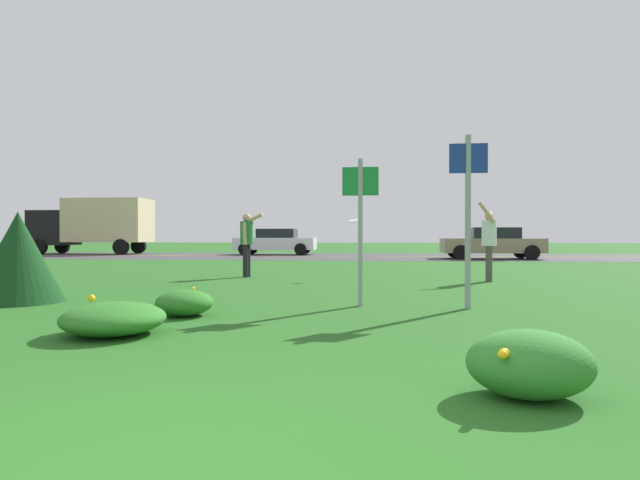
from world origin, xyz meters
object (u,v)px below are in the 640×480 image
(person_thrower_green_shirt, at_px, (247,239))
(car_tan_center_left, at_px, (492,243))
(box_truck_black, at_px, (94,223))
(person_catcher_white_shirt, at_px, (489,239))
(frisbee_white, at_px, (354,221))
(sign_post_near_path, at_px, (360,216))
(car_white_center_right, at_px, (276,241))
(sign_post_by_roadside, at_px, (468,204))

(person_thrower_green_shirt, relative_size, car_tan_center_left, 0.38)
(person_thrower_green_shirt, relative_size, box_truck_black, 0.25)
(person_catcher_white_shirt, distance_m, frisbee_white, 3.32)
(person_thrower_green_shirt, relative_size, person_catcher_white_shirt, 0.89)
(sign_post_near_path, bearing_deg, car_tan_center_left, 71.14)
(frisbee_white, relative_size, box_truck_black, 0.04)
(person_thrower_green_shirt, distance_m, frisbee_white, 2.85)
(person_catcher_white_shirt, bearing_deg, person_thrower_green_shirt, 173.00)
(person_catcher_white_shirt, relative_size, box_truck_black, 0.28)
(person_catcher_white_shirt, relative_size, car_tan_center_left, 0.42)
(box_truck_black, bearing_deg, person_catcher_white_shirt, -40.63)
(sign_post_near_path, distance_m, car_white_center_right, 21.45)
(person_catcher_white_shirt, height_order, box_truck_black, box_truck_black)
(sign_post_near_path, distance_m, person_thrower_green_shirt, 6.17)
(frisbee_white, relative_size, car_white_center_right, 0.06)
(sign_post_near_path, relative_size, person_thrower_green_shirt, 1.35)
(person_catcher_white_shirt, bearing_deg, sign_post_near_path, -122.66)
(sign_post_by_roadside, bearing_deg, car_tan_center_left, 76.34)
(frisbee_white, xyz_separation_m, car_white_center_right, (-4.93, 15.61, -0.73))
(person_catcher_white_shirt, bearing_deg, car_white_center_right, 116.70)
(frisbee_white, distance_m, car_tan_center_left, 12.99)
(person_thrower_green_shirt, bearing_deg, car_tan_center_left, 52.25)
(person_thrower_green_shirt, bearing_deg, frisbee_white, -2.72)
(person_catcher_white_shirt, xyz_separation_m, frisbee_white, (-3.23, 0.61, 0.47))
(car_white_center_right, distance_m, box_truck_black, 10.79)
(sign_post_near_path, distance_m, car_tan_center_left, 17.65)
(sign_post_by_roadside, height_order, person_catcher_white_shirt, sign_post_by_roadside)
(sign_post_near_path, height_order, sign_post_by_roadside, sign_post_by_roadside)
(car_white_center_right, relative_size, box_truck_black, 0.67)
(box_truck_black, bearing_deg, car_tan_center_left, -10.74)
(sign_post_by_roadside, height_order, car_white_center_right, sign_post_by_roadside)
(frisbee_white, bearing_deg, box_truck_black, 135.11)
(car_tan_center_left, xyz_separation_m, box_truck_black, (-21.66, 4.11, 1.06))
(box_truck_black, bearing_deg, car_white_center_right, 0.00)
(car_white_center_right, height_order, box_truck_black, box_truck_black)
(sign_post_by_roadside, distance_m, person_catcher_white_shirt, 4.94)
(person_catcher_white_shirt, height_order, car_white_center_right, person_catcher_white_shirt)
(sign_post_near_path, height_order, box_truck_black, box_truck_black)
(sign_post_by_roadside, relative_size, person_catcher_white_shirt, 1.37)
(sign_post_near_path, relative_size, box_truck_black, 0.34)
(person_catcher_white_shirt, relative_size, frisbee_white, 7.34)
(sign_post_near_path, xyz_separation_m, car_white_center_right, (-5.22, 20.80, -0.66))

